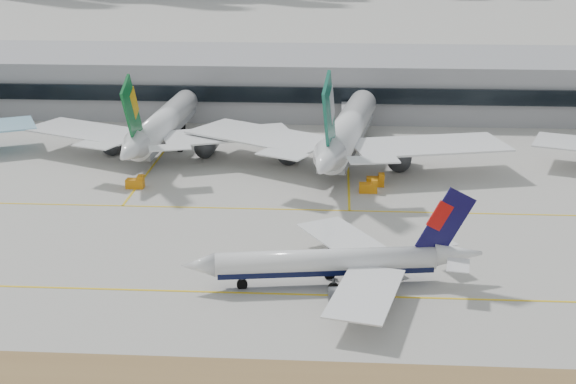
# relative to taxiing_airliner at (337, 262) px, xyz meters

# --- Properties ---
(ground) EXTENTS (3000.00, 3000.00, 0.00)m
(ground) POSITION_rel_taxiing_airliner_xyz_m (-11.14, 1.47, -3.56)
(ground) COLOR #A19E97
(ground) RESTS_ON ground
(taxiing_airliner) EXTENTS (43.85, 37.79, 14.76)m
(taxiing_airliner) POSITION_rel_taxiing_airliner_xyz_m (0.00, 0.00, 0.00)
(taxiing_airliner) COLOR white
(taxiing_airliner) RESTS_ON ground
(widebody_eva) EXTENTS (62.79, 61.41, 22.40)m
(widebody_eva) POSITION_rel_taxiing_airliner_xyz_m (-39.98, 68.18, 2.39)
(widebody_eva) COLOR white
(widebody_eva) RESTS_ON ground
(widebody_cathay) EXTENTS (69.67, 68.84, 25.11)m
(widebody_cathay) POSITION_rel_taxiing_airliner_xyz_m (1.84, 62.35, 3.12)
(widebody_cathay) COLOR white
(widebody_cathay) RESTS_ON ground
(terminal) EXTENTS (280.00, 43.10, 15.00)m
(terminal) POSITION_rel_taxiing_airliner_xyz_m (-11.14, 116.30, 3.95)
(terminal) COLOR gray
(terminal) RESTS_ON ground
(gse_extra) EXTENTS (3.55, 2.00, 2.60)m
(gse_extra) POSITION_rel_taxiing_airliner_xyz_m (7.66, 46.26, -2.51)
(gse_extra) COLOR orange
(gse_extra) RESTS_ON ground
(gse_b) EXTENTS (3.55, 2.00, 2.60)m
(gse_b) POSITION_rel_taxiing_airliner_xyz_m (-39.91, 42.09, -2.51)
(gse_b) COLOR orange
(gse_b) RESTS_ON ground
(gse_c) EXTENTS (3.55, 2.00, 2.60)m
(gse_c) POSITION_rel_taxiing_airliner_xyz_m (6.12, 42.22, -2.51)
(gse_c) COLOR orange
(gse_c) RESTS_ON ground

